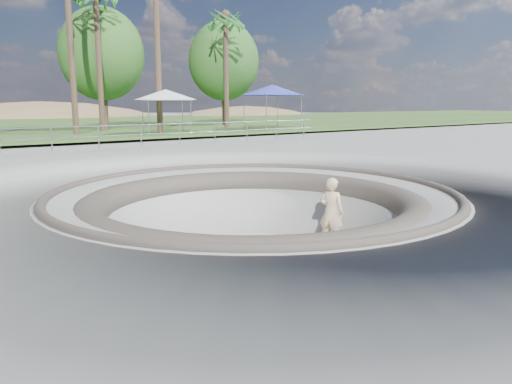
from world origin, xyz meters
TOP-DOWN VIEW (x-y plane):
  - ground at (0.00, 0.00)m, footprint 180.00×180.00m
  - skate_bowl at (0.00, 0.00)m, footprint 14.00×14.00m
  - grass_strip at (0.00, 34.00)m, footprint 180.00×36.00m
  - distant_hills at (3.78, 57.17)m, footprint 103.20×45.00m
  - safety_railing at (0.00, 12.00)m, footprint 25.00×0.06m
  - skateboard at (2.54, -0.23)m, footprint 0.86×0.49m
  - skater at (2.54, -0.23)m, footprint 0.71×0.85m
  - canopy_white at (6.15, 18.00)m, footprint 5.11×5.11m
  - canopy_blue at (14.24, 18.00)m, footprint 6.13×6.13m
  - palm_f at (12.82, 21.76)m, footprint 2.60×2.60m
  - bushy_tree_mid at (4.96, 25.68)m, footprint 5.96×5.41m
  - bushy_tree_right at (15.24, 25.96)m, footprint 5.95×5.41m

SIDE VIEW (x-z plane):
  - distant_hills at x=3.78m, z-range -21.32..7.28m
  - skateboard at x=2.54m, z-range -1.88..-1.79m
  - skate_bowl at x=0.00m, z-range -3.88..0.22m
  - skater at x=2.54m, z-range -1.81..0.17m
  - ground at x=0.00m, z-range 0.00..0.00m
  - grass_strip at x=0.00m, z-range 0.16..0.28m
  - safety_railing at x=0.00m, z-range 0.18..1.20m
  - canopy_white at x=6.15m, z-range 1.28..3.95m
  - canopy_blue at x=14.24m, z-range 1.45..4.55m
  - bushy_tree_right at x=15.24m, z-range 1.20..9.78m
  - bushy_tree_mid at x=4.96m, z-range 1.20..9.80m
  - palm_f at x=12.82m, z-range 3.38..12.36m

